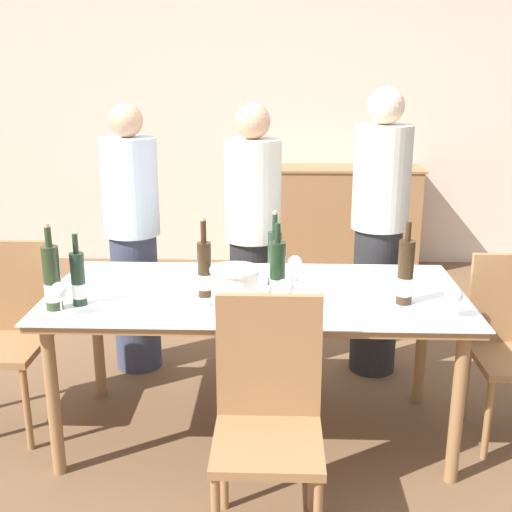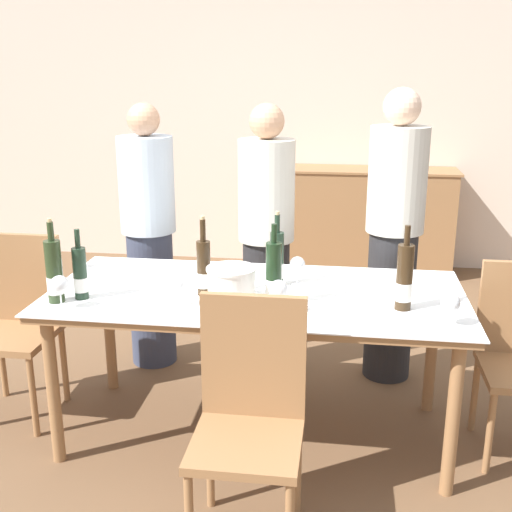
{
  "view_description": "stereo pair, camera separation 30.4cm",
  "coord_description": "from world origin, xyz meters",
  "px_view_note": "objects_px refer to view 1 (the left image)",
  "views": [
    {
      "loc": [
        0.1,
        -2.92,
        1.82
      ],
      "look_at": [
        0.0,
        0.0,
        0.95
      ],
      "focal_mm": 45.0,
      "sensor_mm": 36.0,
      "label": 1
    },
    {
      "loc": [
        0.4,
        -2.89,
        1.82
      ],
      "look_at": [
        0.0,
        0.0,
        0.95
      ],
      "focal_mm": 45.0,
      "sensor_mm": 36.0,
      "label": 2
    }
  ],
  "objects_px": {
    "wine_glass_3": "(60,292)",
    "wine_glass_4": "(182,287)",
    "sideboard_cabinet": "(332,219)",
    "wine_bottle_1": "(275,259)",
    "wine_bottle_2": "(405,274)",
    "chair_near_front": "(268,406)",
    "person_guest_left": "(253,242)",
    "dining_table": "(256,305)",
    "wine_glass_0": "(454,297)",
    "chair_left_end": "(5,324)",
    "ice_bucket": "(235,285)",
    "wine_bottle_0": "(78,280)",
    "wine_bottle_3": "(52,280)",
    "wine_bottle_5": "(204,270)",
    "person_host": "(133,242)",
    "wine_bottle_4": "(277,275)",
    "wine_glass_1": "(294,264)",
    "person_guest_right": "(379,235)",
    "wine_glass_2": "(285,289)"
  },
  "relations": [
    {
      "from": "sideboard_cabinet",
      "to": "wine_bottle_0",
      "type": "xyz_separation_m",
      "value": [
        -1.4,
        -3.02,
        0.41
      ]
    },
    {
      "from": "chair_left_end",
      "to": "chair_near_front",
      "type": "distance_m",
      "value": 1.57
    },
    {
      "from": "wine_bottle_0",
      "to": "wine_glass_0",
      "type": "relative_size",
      "value": 2.37
    },
    {
      "from": "wine_bottle_2",
      "to": "wine_glass_4",
      "type": "xyz_separation_m",
      "value": [
        -1.0,
        -0.11,
        -0.04
      ]
    },
    {
      "from": "wine_glass_1",
      "to": "person_host",
      "type": "distance_m",
      "value": 1.14
    },
    {
      "from": "dining_table",
      "to": "person_guest_right",
      "type": "bearing_deg",
      "value": 47.58
    },
    {
      "from": "wine_bottle_0",
      "to": "wine_glass_3",
      "type": "xyz_separation_m",
      "value": [
        -0.04,
        -0.14,
        -0.01
      ]
    },
    {
      "from": "wine_bottle_0",
      "to": "chair_near_front",
      "type": "bearing_deg",
      "value": -29.08
    },
    {
      "from": "wine_glass_3",
      "to": "wine_glass_4",
      "type": "distance_m",
      "value": 0.52
    },
    {
      "from": "wine_bottle_4",
      "to": "person_host",
      "type": "height_order",
      "value": "person_host"
    },
    {
      "from": "wine_glass_3",
      "to": "wine_glass_4",
      "type": "xyz_separation_m",
      "value": [
        0.51,
        0.1,
        -0.01
      ]
    },
    {
      "from": "wine_glass_3",
      "to": "person_guest_left",
      "type": "relative_size",
      "value": 0.1
    },
    {
      "from": "wine_glass_1",
      "to": "chair_near_front",
      "type": "xyz_separation_m",
      "value": [
        -0.12,
        -0.82,
        -0.33
      ]
    },
    {
      "from": "ice_bucket",
      "to": "wine_bottle_1",
      "type": "height_order",
      "value": "wine_bottle_1"
    },
    {
      "from": "wine_bottle_0",
      "to": "wine_bottle_2",
      "type": "height_order",
      "value": "wine_bottle_2"
    },
    {
      "from": "wine_bottle_2",
      "to": "chair_near_front",
      "type": "bearing_deg",
      "value": -137.97
    },
    {
      "from": "wine_bottle_3",
      "to": "wine_glass_3",
      "type": "bearing_deg",
      "value": -53.67
    },
    {
      "from": "sideboard_cabinet",
      "to": "wine_bottle_1",
      "type": "distance_m",
      "value": 2.78
    },
    {
      "from": "wine_bottle_4",
      "to": "person_host",
      "type": "relative_size",
      "value": 0.23
    },
    {
      "from": "chair_near_front",
      "to": "wine_bottle_5",
      "type": "bearing_deg",
      "value": 116.93
    },
    {
      "from": "chair_left_end",
      "to": "person_host",
      "type": "height_order",
      "value": "person_host"
    },
    {
      "from": "wine_bottle_3",
      "to": "wine_glass_1",
      "type": "height_order",
      "value": "wine_bottle_3"
    },
    {
      "from": "ice_bucket",
      "to": "wine_glass_0",
      "type": "distance_m",
      "value": 0.96
    },
    {
      "from": "wine_glass_3",
      "to": "person_guest_left",
      "type": "xyz_separation_m",
      "value": [
        0.79,
        1.1,
        -0.07
      ]
    },
    {
      "from": "wine_bottle_4",
      "to": "person_guest_left",
      "type": "bearing_deg",
      "value": 99.13
    },
    {
      "from": "dining_table",
      "to": "wine_glass_0",
      "type": "relative_size",
      "value": 14.2
    },
    {
      "from": "wine_bottle_1",
      "to": "wine_bottle_4",
      "type": "xyz_separation_m",
      "value": [
        0.01,
        -0.27,
        0.01
      ]
    },
    {
      "from": "sideboard_cabinet",
      "to": "wine_bottle_5",
      "type": "xyz_separation_m",
      "value": [
        -0.84,
        -2.89,
        0.43
      ]
    },
    {
      "from": "wine_bottle_4",
      "to": "wine_bottle_1",
      "type": "bearing_deg",
      "value": 93.1
    },
    {
      "from": "wine_bottle_0",
      "to": "chair_near_front",
      "type": "distance_m",
      "value": 1.05
    },
    {
      "from": "chair_left_end",
      "to": "person_guest_left",
      "type": "distance_m",
      "value": 1.44
    },
    {
      "from": "wine_bottle_0",
      "to": "ice_bucket",
      "type": "bearing_deg",
      "value": 2.49
    },
    {
      "from": "sideboard_cabinet",
      "to": "wine_bottle_2",
      "type": "height_order",
      "value": "wine_bottle_2"
    },
    {
      "from": "sideboard_cabinet",
      "to": "person_host",
      "type": "distance_m",
      "value": 2.49
    },
    {
      "from": "ice_bucket",
      "to": "wine_bottle_3",
      "type": "xyz_separation_m",
      "value": [
        -0.81,
        -0.09,
        0.05
      ]
    },
    {
      "from": "dining_table",
      "to": "wine_glass_4",
      "type": "relative_size",
      "value": 13.39
    },
    {
      "from": "ice_bucket",
      "to": "person_guest_left",
      "type": "height_order",
      "value": "person_guest_left"
    },
    {
      "from": "sideboard_cabinet",
      "to": "chair_left_end",
      "type": "bearing_deg",
      "value": -124.79
    },
    {
      "from": "wine_bottle_1",
      "to": "person_guest_left",
      "type": "distance_m",
      "value": 0.66
    },
    {
      "from": "wine_bottle_5",
      "to": "person_guest_right",
      "type": "relative_size",
      "value": 0.22
    },
    {
      "from": "ice_bucket",
      "to": "wine_bottle_0",
      "type": "height_order",
      "value": "wine_bottle_0"
    },
    {
      "from": "wine_bottle_1",
      "to": "chair_left_end",
      "type": "height_order",
      "value": "wine_bottle_1"
    },
    {
      "from": "wine_glass_3",
      "to": "ice_bucket",
      "type": "bearing_deg",
      "value": 12.86
    },
    {
      "from": "chair_left_end",
      "to": "wine_bottle_3",
      "type": "bearing_deg",
      "value": -41.31
    },
    {
      "from": "wine_glass_4",
      "to": "wine_glass_3",
      "type": "bearing_deg",
      "value": -169.07
    },
    {
      "from": "wine_bottle_3",
      "to": "ice_bucket",
      "type": "bearing_deg",
      "value": 6.38
    },
    {
      "from": "dining_table",
      "to": "wine_glass_0",
      "type": "bearing_deg",
      "value": -19.32
    },
    {
      "from": "wine_bottle_0",
      "to": "wine_glass_2",
      "type": "height_order",
      "value": "wine_bottle_0"
    },
    {
      "from": "sideboard_cabinet",
      "to": "person_guest_left",
      "type": "distance_m",
      "value": 2.19
    },
    {
      "from": "wine_bottle_5",
      "to": "wine_glass_4",
      "type": "xyz_separation_m",
      "value": [
        -0.08,
        -0.17,
        -0.02
      ]
    }
  ]
}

